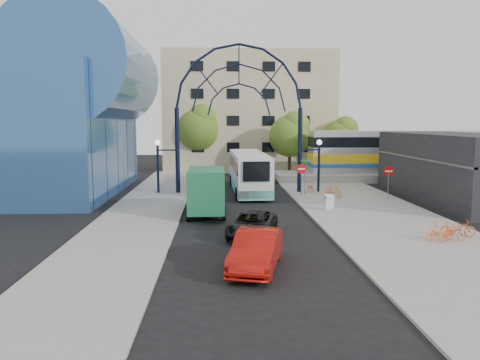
{
  "coord_description": "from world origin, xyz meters",
  "views": [
    {
      "loc": [
        -1.68,
        -24.07,
        5.89
      ],
      "look_at": [
        -0.29,
        6.0,
        2.12
      ],
      "focal_mm": 35.0,
      "sensor_mm": 36.0,
      "label": 1
    }
  ],
  "objects_px": {
    "gateway_arch": "(239,88)",
    "street_name_sign": "(305,169)",
    "tree_north_a": "(291,134)",
    "tree_north_c": "(341,136)",
    "bike_far_c": "(458,228)",
    "stop_sign": "(301,172)",
    "do_not_enter_sign": "(389,174)",
    "city_bus": "(249,171)",
    "bike_far_a": "(452,233)",
    "black_suv": "(252,224)",
    "train_car": "(434,151)",
    "bike_near_a": "(311,187)",
    "tree_north_b": "(199,127)",
    "bike_near_b": "(334,190)",
    "red_sedan": "(257,250)",
    "sandwich_board": "(329,200)",
    "green_truck": "(206,191)",
    "bike_far_b": "(440,231)"
  },
  "relations": [
    {
      "from": "tree_north_a",
      "to": "bike_far_c",
      "type": "bearing_deg",
      "value": -81.24
    },
    {
      "from": "stop_sign",
      "to": "black_suv",
      "type": "distance_m",
      "value": 13.46
    },
    {
      "from": "city_bus",
      "to": "bike_near_a",
      "type": "distance_m",
      "value": 5.33
    },
    {
      "from": "tree_north_c",
      "to": "red_sedan",
      "type": "bearing_deg",
      "value": -109.99
    },
    {
      "from": "gateway_arch",
      "to": "train_car",
      "type": "bearing_deg",
      "value": 21.8
    },
    {
      "from": "train_car",
      "to": "tree_north_a",
      "type": "height_order",
      "value": "tree_north_a"
    },
    {
      "from": "city_bus",
      "to": "black_suv",
      "type": "relative_size",
      "value": 2.63
    },
    {
      "from": "tree_north_a",
      "to": "red_sedan",
      "type": "relative_size",
      "value": 1.48
    },
    {
      "from": "gateway_arch",
      "to": "street_name_sign",
      "type": "bearing_deg",
      "value": -15.07
    },
    {
      "from": "gateway_arch",
      "to": "stop_sign",
      "type": "xyz_separation_m",
      "value": [
        4.8,
        -2.0,
        -6.56
      ]
    },
    {
      "from": "do_not_enter_sign",
      "to": "street_name_sign",
      "type": "relative_size",
      "value": 0.89
    },
    {
      "from": "tree_north_a",
      "to": "city_bus",
      "type": "distance_m",
      "value": 12.41
    },
    {
      "from": "bike_far_c",
      "to": "black_suv",
      "type": "bearing_deg",
      "value": 95.65
    },
    {
      "from": "tree_north_a",
      "to": "tree_north_b",
      "type": "distance_m",
      "value": 10.79
    },
    {
      "from": "train_car",
      "to": "tree_north_a",
      "type": "xyz_separation_m",
      "value": [
        -13.88,
        3.93,
        1.71
      ]
    },
    {
      "from": "stop_sign",
      "to": "bike_near_b",
      "type": "xyz_separation_m",
      "value": [
        2.34,
        -0.99,
        -1.34
      ]
    },
    {
      "from": "do_not_enter_sign",
      "to": "city_bus",
      "type": "distance_m",
      "value": 11.32
    },
    {
      "from": "city_bus",
      "to": "bike_far_a",
      "type": "distance_m",
      "value": 19.62
    },
    {
      "from": "bike_near_a",
      "to": "bike_far_a",
      "type": "xyz_separation_m",
      "value": [
        3.72,
        -16.19,
        0.03
      ]
    },
    {
      "from": "stop_sign",
      "to": "black_suv",
      "type": "height_order",
      "value": "stop_sign"
    },
    {
      "from": "bike_far_c",
      "to": "stop_sign",
      "type": "bearing_deg",
      "value": 33.8
    },
    {
      "from": "green_truck",
      "to": "bike_near_b",
      "type": "distance_m",
      "value": 11.23
    },
    {
      "from": "city_bus",
      "to": "bike_near_b",
      "type": "height_order",
      "value": "city_bus"
    },
    {
      "from": "sandwich_board",
      "to": "black_suv",
      "type": "height_order",
      "value": "black_suv"
    },
    {
      "from": "do_not_enter_sign",
      "to": "bike_far_a",
      "type": "distance_m",
      "value": 12.62
    },
    {
      "from": "green_truck",
      "to": "sandwich_board",
      "type": "bearing_deg",
      "value": 4.61
    },
    {
      "from": "street_name_sign",
      "to": "sandwich_board",
      "type": "bearing_deg",
      "value": -86.54
    },
    {
      "from": "city_bus",
      "to": "bike_far_a",
      "type": "bearing_deg",
      "value": -65.04
    },
    {
      "from": "sandwich_board",
      "to": "tree_north_a",
      "type": "height_order",
      "value": "tree_north_a"
    },
    {
      "from": "sandwich_board",
      "to": "tree_north_c",
      "type": "xyz_separation_m",
      "value": [
        6.52,
        21.95,
        3.53
      ]
    },
    {
      "from": "stop_sign",
      "to": "bike_far_a",
      "type": "distance_m",
      "value": 15.31
    },
    {
      "from": "tree_north_a",
      "to": "green_truck",
      "type": "height_order",
      "value": "tree_north_a"
    },
    {
      "from": "tree_north_b",
      "to": "bike_near_a",
      "type": "relative_size",
      "value": 5.22
    },
    {
      "from": "tree_north_a",
      "to": "bike_near_b",
      "type": "relative_size",
      "value": 3.94
    },
    {
      "from": "street_name_sign",
      "to": "tree_north_b",
      "type": "height_order",
      "value": "tree_north_b"
    },
    {
      "from": "gateway_arch",
      "to": "black_suv",
      "type": "distance_m",
      "value": 16.54
    },
    {
      "from": "do_not_enter_sign",
      "to": "bike_near_a",
      "type": "distance_m",
      "value": 6.49
    },
    {
      "from": "tree_north_c",
      "to": "bike_far_c",
      "type": "height_order",
      "value": "tree_north_c"
    },
    {
      "from": "bike_far_b",
      "to": "do_not_enter_sign",
      "type": "bearing_deg",
      "value": -17.37
    },
    {
      "from": "sandwich_board",
      "to": "bike_far_c",
      "type": "height_order",
      "value": "sandwich_board"
    },
    {
      "from": "bike_near_a",
      "to": "bike_far_b",
      "type": "height_order",
      "value": "bike_far_b"
    },
    {
      "from": "do_not_enter_sign",
      "to": "stop_sign",
      "type": "bearing_deg",
      "value": 162.12
    },
    {
      "from": "sandwich_board",
      "to": "bike_far_a",
      "type": "xyz_separation_m",
      "value": [
        4.02,
        -8.44,
        -0.19
      ]
    },
    {
      "from": "black_suv",
      "to": "bike_near_a",
      "type": "distance_m",
      "value": 15.4
    },
    {
      "from": "stop_sign",
      "to": "bike_far_c",
      "type": "relative_size",
      "value": 1.5
    },
    {
      "from": "street_name_sign",
      "to": "tree_north_b",
      "type": "bearing_deg",
      "value": 117.65
    },
    {
      "from": "city_bus",
      "to": "bike_near_a",
      "type": "bearing_deg",
      "value": -16.44
    },
    {
      "from": "tree_north_a",
      "to": "tree_north_c",
      "type": "bearing_deg",
      "value": 18.44
    },
    {
      "from": "train_car",
      "to": "bike_far_a",
      "type": "relative_size",
      "value": 15.15
    },
    {
      "from": "tree_north_c",
      "to": "black_suv",
      "type": "xyz_separation_m",
      "value": [
        -12.08,
        -28.44,
        -3.64
      ]
    }
  ]
}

